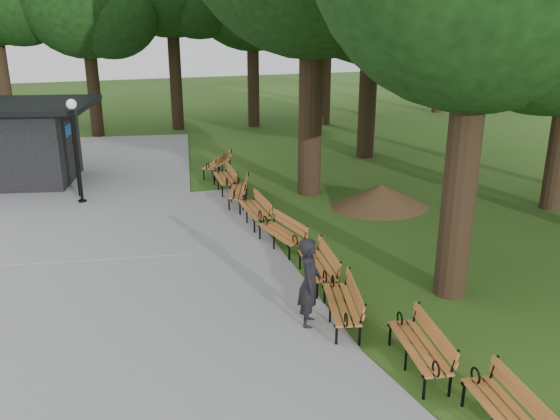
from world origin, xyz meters
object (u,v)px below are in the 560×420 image
object	(u,v)px
bench_3	(341,304)
bench_6	(254,210)
person	(309,283)
bench_5	(281,233)
bench_1	(507,414)
bench_4	(317,265)
bench_7	(238,191)
bench_2	(419,347)
bench_8	(224,179)
lamp_post	(74,130)
dirt_mound	(380,196)
bench_9	(217,164)
kiosk	(19,143)

from	to	relation	value
bench_3	bench_6	bearing A→B (deg)	-165.00
person	bench_5	world-z (taller)	person
bench_1	bench_6	distance (m)	10.14
bench_1	bench_4	bearing A→B (deg)	-166.95
bench_7	bench_2	bearing A→B (deg)	22.82
bench_8	lamp_post	bearing A→B (deg)	-88.39
bench_2	bench_7	distance (m)	10.18
lamp_post	bench_3	distance (m)	11.27
dirt_mound	bench_1	distance (m)	10.91
bench_1	bench_5	size ratio (longest dim) A/B	1.00
lamp_post	bench_1	xyz separation A→B (m)	(5.63, -13.87, -2.00)
bench_3	bench_8	xyz separation A→B (m)	(0.02, 9.88, 0.00)
lamp_post	bench_1	size ratio (longest dim) A/B	1.80
bench_4	bench_7	xyz separation A→B (m)	(-0.17, 6.39, 0.00)
bench_7	bench_5	bearing A→B (deg)	20.71
lamp_post	bench_2	distance (m)	13.21
bench_1	bench_2	world-z (taller)	same
bench_6	bench_7	size ratio (longest dim) A/B	1.00
bench_5	bench_9	world-z (taller)	same
bench_8	bench_2	bearing A→B (deg)	6.13
bench_3	bench_4	size ratio (longest dim) A/B	1.00
bench_1	bench_4	distance (m)	5.78
bench_3	bench_8	size ratio (longest dim) A/B	1.00
lamp_post	bench_5	bearing A→B (deg)	-50.08
person	bench_6	distance (m)	6.13
lamp_post	bench_9	xyz separation A→B (m)	(5.05, 2.01, -2.00)
bench_8	bench_9	bearing A→B (deg)	176.53
dirt_mound	bench_9	bearing A→B (deg)	126.43
person	dirt_mound	size ratio (longest dim) A/B	0.69
bench_4	bench_9	bearing A→B (deg)	-172.15
bench_9	bench_7	bearing A→B (deg)	32.21
kiosk	bench_1	size ratio (longest dim) A/B	2.50
dirt_mound	bench_5	xyz separation A→B (m)	(-4.22, -2.35, 0.07)
bench_1	bench_3	bearing A→B (deg)	-160.23
bench_6	lamp_post	bearing A→B (deg)	-127.13
kiosk	bench_5	world-z (taller)	kiosk
bench_1	bench_6	size ratio (longest dim) A/B	1.00
bench_2	bench_9	world-z (taller)	same
bench_2	bench_5	world-z (taller)	same
kiosk	dirt_mound	size ratio (longest dim) A/B	1.76
bench_5	bench_3	bearing A→B (deg)	-11.99
person	bench_7	distance (m)	8.16
bench_9	bench_3	bearing A→B (deg)	33.55
lamp_post	kiosk	bearing A→B (deg)	121.24
bench_5	lamp_post	bearing A→B (deg)	-149.90
dirt_mound	bench_8	xyz separation A→B (m)	(-4.36, 3.41, 0.07)
bench_4	bench_6	world-z (taller)	same
kiosk	dirt_mound	world-z (taller)	kiosk
person	bench_9	xyz separation A→B (m)	(0.90, 11.85, -0.49)
bench_3	bench_4	bearing A→B (deg)	-172.81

